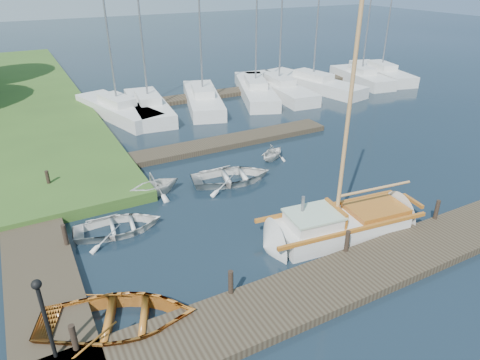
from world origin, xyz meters
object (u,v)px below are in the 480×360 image
marina_boat_6 (361,76)px  tender_d (273,151)px  lamp_post (43,309)px  marina_boat_3 (255,89)px  marina_boat_5 (313,82)px  marina_boat_4 (279,87)px  marina_boat_7 (381,72)px  mooring_post_5 (48,179)px  sailboat (343,225)px  mooring_post_1 (231,282)px  tender_b (154,183)px  dinghy (117,316)px  mooring_post_3 (437,210)px  mooring_post_2 (347,241)px  tender_a (118,224)px  marina_boat_2 (203,98)px  marina_boat_1 (148,106)px  marina_boat_0 (118,108)px  tender_c (231,175)px  mooring_post_4 (65,235)px  mooring_post_0 (74,337)px

marina_boat_6 → tender_d: bearing=132.4°
marina_boat_6 → lamp_post: bearing=133.3°
lamp_post → tender_d: bearing=35.7°
marina_boat_3 → marina_boat_5: 5.34m
marina_boat_4 → marina_boat_7: (11.09, 0.04, 0.01)m
mooring_post_5 → sailboat: bearing=-42.8°
mooring_post_1 → tender_b: bearing=89.2°
lamp_post → dinghy: (1.70, 0.48, -1.42)m
marina_boat_5 → marina_boat_6: marina_boat_5 is taller
mooring_post_3 → mooring_post_5: 16.40m
mooring_post_2 → dinghy: bearing=176.5°
sailboat → marina_boat_5: size_ratio=0.86×
tender_a → marina_boat_2: marina_boat_2 is taller
marina_boat_7 → marina_boat_6: bearing=112.8°
marina_boat_4 → marina_boat_6: marina_boat_6 is taller
marina_boat_1 → marina_boat_7: marina_boat_7 is taller
lamp_post → tender_d: 14.62m
sailboat → marina_boat_7: (19.85, 18.12, 0.22)m
mooring_post_2 → tender_d: bearing=74.7°
marina_boat_0 → tender_a: bearing=151.0°
marina_boat_2 → marina_boat_4: (6.70, 0.21, -0.02)m
lamp_post → dinghy: bearing=15.7°
lamp_post → marina_boat_6: 33.39m
tender_b → tender_c: tender_b is taller
sailboat → marina_boat_4: (8.76, 18.08, 0.21)m
mooring_post_1 → tender_d: bearing=51.2°
mooring_post_1 → marina_boat_6: size_ratio=0.08×
mooring_post_4 → tender_a: mooring_post_4 is taller
marina_boat_5 → marina_boat_7: marina_boat_5 is taller
mooring_post_4 → tender_b: size_ratio=0.35×
mooring_post_3 → marina_boat_4: (5.21, 19.33, -0.14)m
mooring_post_0 → marina_boat_2: 22.57m
marina_boat_0 → tender_d: bearing=-169.0°
mooring_post_1 → mooring_post_5: bearing=111.8°
mooring_post_3 → mooring_post_0: bearing=180.0°
lamp_post → mooring_post_4: bearing=78.7°
sailboat → marina_boat_6: (17.05, 17.66, 0.23)m
tender_b → marina_boat_5: bearing=-61.2°
mooring_post_0 → marina_boat_5: 29.23m
tender_a → marina_boat_4: bearing=-42.5°
mooring_post_1 → lamp_post: size_ratio=0.33×
mooring_post_0 → tender_a: 5.92m
tender_c → marina_boat_3: (8.49, 12.40, 0.18)m
mooring_post_5 → marina_boat_3: 18.77m
mooring_post_4 → marina_boat_4: size_ratio=0.08×
tender_b → marina_boat_3: (12.06, 11.90, -0.03)m
tender_a → marina_boat_4: marina_boat_4 is taller
marina_boat_2 → marina_boat_5: bearing=-72.1°
dinghy → tender_b: size_ratio=1.91×
tender_c → marina_boat_5: size_ratio=0.33×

